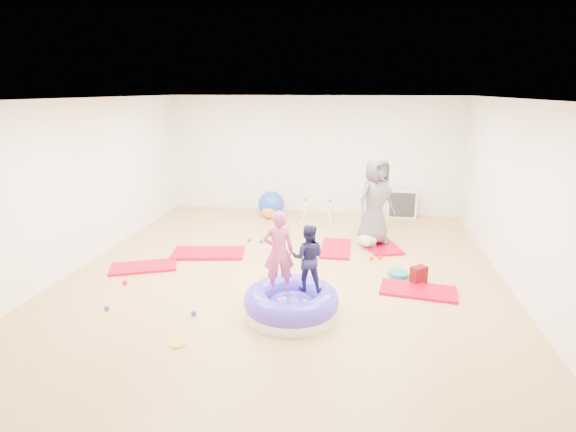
# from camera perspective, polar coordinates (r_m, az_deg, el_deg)

# --- Properties ---
(room) EXTENTS (7.01, 8.01, 2.81)m
(room) POSITION_cam_1_polar(r_m,az_deg,el_deg) (7.07, -0.39, 3.25)
(room) COLOR tan
(room) RESTS_ON ground
(gym_mat_front_left) EXTENTS (1.20, 0.91, 0.04)m
(gym_mat_front_left) POSITION_cam_1_polar(r_m,az_deg,el_deg) (8.07, -17.86, -6.17)
(gym_mat_front_left) COLOR red
(gym_mat_front_left) RESTS_ON ground
(gym_mat_mid_left) EXTENTS (1.38, 0.86, 0.05)m
(gym_mat_mid_left) POSITION_cam_1_polar(r_m,az_deg,el_deg) (8.43, -10.10, -4.65)
(gym_mat_mid_left) COLOR red
(gym_mat_mid_left) RESTS_ON ground
(gym_mat_center_back) EXTENTS (0.56, 1.10, 0.05)m
(gym_mat_center_back) POSITION_cam_1_polar(r_m,az_deg,el_deg) (8.59, 6.08, -4.12)
(gym_mat_center_back) COLOR red
(gym_mat_center_back) RESTS_ON ground
(gym_mat_right) EXTENTS (1.17, 0.69, 0.05)m
(gym_mat_right) POSITION_cam_1_polar(r_m,az_deg,el_deg) (7.10, 16.21, -9.09)
(gym_mat_right) COLOR red
(gym_mat_right) RESTS_ON ground
(gym_mat_rear_right) EXTENTS (0.88, 1.25, 0.05)m
(gym_mat_rear_right) POSITION_cam_1_polar(r_m,az_deg,el_deg) (8.91, 11.59, -3.61)
(gym_mat_rear_right) COLOR red
(gym_mat_rear_right) RESTS_ON ground
(inflatable_cushion) EXTENTS (1.29, 1.29, 0.41)m
(inflatable_cushion) POSITION_cam_1_polar(r_m,az_deg,el_deg) (6.16, 0.43, -11.00)
(inflatable_cushion) COLOR white
(inflatable_cushion) RESTS_ON ground
(child_pink) EXTENTS (0.47, 0.37, 1.12)m
(child_pink) POSITION_cam_1_polar(r_m,az_deg,el_deg) (5.88, -1.20, -4.09)
(child_pink) COLOR #C7487C
(child_pink) RESTS_ON inflatable_cushion
(child_navy) EXTENTS (0.45, 0.35, 0.91)m
(child_navy) POSITION_cam_1_polar(r_m,az_deg,el_deg) (5.96, 2.56, -4.88)
(child_navy) COLOR #1C1C48
(child_navy) RESTS_ON inflatable_cushion
(adult_caregiver) EXTENTS (0.98, 0.94, 1.69)m
(adult_caregiver) POSITION_cam_1_polar(r_m,az_deg,el_deg) (8.71, 11.05, 1.93)
(adult_caregiver) COLOR #57575E
(adult_caregiver) RESTS_ON gym_mat_rear_right
(infant) EXTENTS (0.38, 0.39, 0.23)m
(infant) POSITION_cam_1_polar(r_m,az_deg,el_deg) (8.68, 9.99, -3.07)
(infant) COLOR silver
(infant) RESTS_ON gym_mat_rear_right
(ball_pit_balls) EXTENTS (4.04, 3.89, 0.07)m
(ball_pit_balls) POSITION_cam_1_polar(r_m,az_deg,el_deg) (7.82, -3.89, -6.01)
(ball_pit_balls) COLOR #147E31
(ball_pit_balls) RESTS_ON ground
(exercise_ball_blue) EXTENTS (0.63, 0.63, 0.63)m
(exercise_ball_blue) POSITION_cam_1_polar(r_m,az_deg,el_deg) (10.64, -2.13, 1.51)
(exercise_ball_blue) COLOR #1D44B3
(exercise_ball_blue) RESTS_ON ground
(exercise_ball_orange) EXTENTS (0.41, 0.41, 0.41)m
(exercise_ball_orange) POSITION_cam_1_polar(r_m,az_deg,el_deg) (10.55, -2.29, 0.79)
(exercise_ball_orange) COLOR orange
(exercise_ball_orange) RESTS_ON ground
(infant_play_gym) EXTENTS (0.74, 0.70, 0.57)m
(infant_play_gym) POSITION_cam_1_polar(r_m,az_deg,el_deg) (10.09, 3.80, 1.08)
(infant_play_gym) COLOR silver
(infant_play_gym) RESTS_ON ground
(cube_shelf) EXTENTS (0.67, 0.33, 0.67)m
(cube_shelf) POSITION_cam_1_polar(r_m,az_deg,el_deg) (10.95, 14.23, 1.57)
(cube_shelf) COLOR silver
(cube_shelf) RESTS_ON ground
(balance_disc) EXTENTS (0.34, 0.34, 0.07)m
(balance_disc) POSITION_cam_1_polar(r_m,az_deg,el_deg) (7.57, 13.84, -7.20)
(balance_disc) COLOR #107B86
(balance_disc) RESTS_ON ground
(backpack) EXTENTS (0.29, 0.27, 0.28)m
(backpack) POSITION_cam_1_polar(r_m,az_deg,el_deg) (7.34, 16.26, -7.23)
(backpack) COLOR #930205
(backpack) RESTS_ON ground
(yellow_toy) EXTENTS (0.19, 0.19, 0.03)m
(yellow_toy) POSITION_cam_1_polar(r_m,az_deg,el_deg) (5.71, -13.81, -15.48)
(yellow_toy) COLOR yellow
(yellow_toy) RESTS_ON ground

